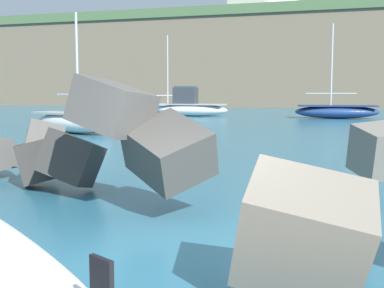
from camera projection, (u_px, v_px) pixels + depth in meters
ground_plane at (169, 263)px, 6.00m from camera, size 400.00×400.00×0.00m
breakwater_jetty at (292, 168)px, 7.13m from camera, size 33.51×7.47×2.45m
boat_near_centre at (73, 122)px, 24.64m from camera, size 6.00×3.89×5.82m
boat_mid_centre at (190, 107)px, 41.24m from camera, size 6.43×2.08×2.48m
boat_mid_right at (171, 107)px, 49.64m from camera, size 5.02×4.34×7.54m
boat_far_left at (337, 111)px, 37.74m from camera, size 6.46×2.90×7.11m
headland_bluff at (243, 63)px, 76.76m from camera, size 102.98×30.61×12.74m
station_building_central at (270, 2)px, 72.16m from camera, size 8.31×5.44×4.30m
station_building_east at (247, 9)px, 83.76m from camera, size 4.74×6.59×6.21m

